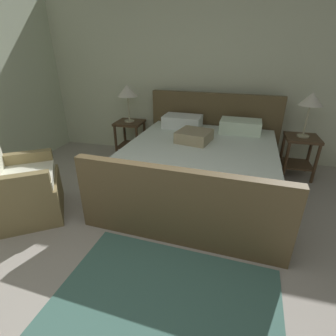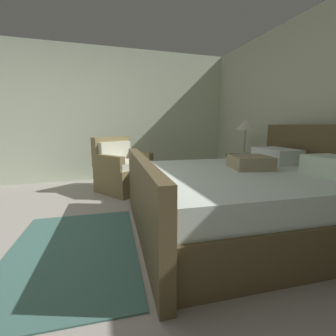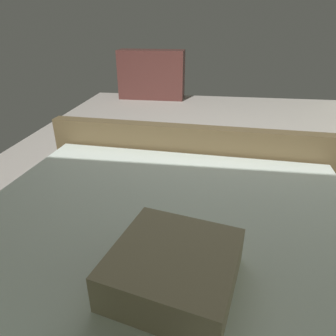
{
  "view_description": "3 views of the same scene",
  "coord_description": "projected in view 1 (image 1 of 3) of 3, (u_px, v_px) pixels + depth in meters",
  "views": [
    {
      "loc": [
        0.59,
        -0.81,
        1.72
      ],
      "look_at": [
        -0.03,
        1.63,
        0.52
      ],
      "focal_mm": 27.09,
      "sensor_mm": 36.0,
      "label": 1
    },
    {
      "loc": [
        2.28,
        0.7,
        1.09
      ],
      "look_at": [
        -0.09,
        1.43,
        0.63
      ],
      "focal_mm": 24.73,
      "sensor_mm": 36.0,
      "label": 2
    },
    {
      "loc": [
        0.06,
        3.05,
        1.43
      ],
      "look_at": [
        0.27,
        1.59,
        0.71
      ],
      "focal_mm": 32.06,
      "sensor_mm": 36.0,
      "label": 3
    }
  ],
  "objects": [
    {
      "name": "nightstand_right",
      "position": [
        300.0,
        150.0,
        3.61
      ],
      "size": [
        0.44,
        0.44,
        0.6
      ],
      "color": "#483321",
      "rests_on": "ground"
    },
    {
      "name": "table_lamp_left",
      "position": [
        127.0,
        91.0,
        4.04
      ],
      "size": [
        0.33,
        0.33,
        0.59
      ],
      "color": "#B7B293",
      "rests_on": "nightstand_left"
    },
    {
      "name": "area_rug",
      "position": [
        166.0,
        299.0,
        1.9
      ],
      "size": [
        1.73,
        1.18,
        0.01
      ],
      "primitive_type": "cube",
      "rotation": [
        0.0,
        0.0,
        -0.06
      ],
      "color": "#446D64",
      "rests_on": "ground"
    },
    {
      "name": "wall_back",
      "position": [
        198.0,
        78.0,
        4.05
      ],
      "size": [
        5.18,
        0.12,
        2.56
      ],
      "primitive_type": "cube",
      "color": "silver",
      "rests_on": "ground"
    },
    {
      "name": "nightstand_left",
      "position": [
        130.0,
        133.0,
        4.33
      ],
      "size": [
        0.44,
        0.44,
        0.6
      ],
      "color": "#483321",
      "rests_on": "ground"
    },
    {
      "name": "bed",
      "position": [
        200.0,
        165.0,
        3.29
      ],
      "size": [
        2.13,
        2.32,
        1.1
      ],
      "color": "brown",
      "rests_on": "ground"
    },
    {
      "name": "armchair",
      "position": [
        18.0,
        189.0,
        2.72
      ],
      "size": [
        1.01,
        1.01,
        0.9
      ],
      "color": "olive",
      "rests_on": "ground"
    },
    {
      "name": "table_lamp_right",
      "position": [
        311.0,
        100.0,
        3.31
      ],
      "size": [
        0.3,
        0.3,
        0.6
      ],
      "color": "#B7B293",
      "rests_on": "nightstand_right"
    }
  ]
}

